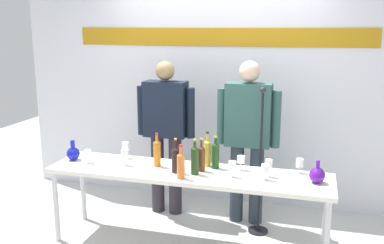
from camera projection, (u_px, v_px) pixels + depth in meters
name	position (u px, v px, depth m)	size (l,w,h in m)	color
back_wall	(219.00, 73.00, 4.95)	(4.82, 0.11, 3.00)	silver
display_table	(187.00, 177.00, 3.94)	(2.59, 0.60, 0.74)	white
decanter_blue_left	(73.00, 153.00, 4.24)	(0.13, 0.13, 0.20)	#141CAF
decanter_blue_right	(317.00, 175.00, 3.62)	(0.13, 0.13, 0.20)	#531695
presenter_left	(166.00, 127.00, 4.63)	(0.64, 0.22, 1.67)	#2B252E
presenter_right	(248.00, 132.00, 4.39)	(0.65, 0.22, 1.70)	#2B3440
wine_bottle_0	(181.00, 164.00, 3.71)	(0.07, 0.07, 0.30)	orange
wine_bottle_1	(176.00, 159.00, 3.87)	(0.07, 0.07, 0.32)	black
wine_bottle_2	(207.00, 152.00, 4.05)	(0.07, 0.07, 0.33)	gold
wine_bottle_3	(215.00, 155.00, 3.98)	(0.07, 0.07, 0.31)	#173C15
wine_bottle_4	(195.00, 159.00, 3.82)	(0.07, 0.07, 0.32)	#1E3918
wine_bottle_5	(157.00, 152.00, 4.04)	(0.07, 0.07, 0.32)	#C96E1D
wine_bottle_6	(201.00, 157.00, 3.91)	(0.07, 0.07, 0.31)	#562C18
wine_glass_left_0	(88.00, 153.00, 4.14)	(0.07, 0.07, 0.13)	white
wine_glass_left_1	(125.00, 154.00, 4.07)	(0.07, 0.07, 0.15)	white
wine_glass_left_2	(125.00, 147.00, 4.29)	(0.07, 0.07, 0.16)	white
wine_glass_right_0	(232.00, 166.00, 3.75)	(0.07, 0.07, 0.14)	white
wine_glass_right_1	(265.00, 169.00, 3.68)	(0.07, 0.07, 0.14)	white
wine_glass_right_2	(269.00, 164.00, 3.76)	(0.06, 0.06, 0.16)	white
wine_glass_right_3	(300.00, 163.00, 3.85)	(0.07, 0.07, 0.13)	white
wine_glass_right_4	(241.00, 160.00, 3.94)	(0.07, 0.07, 0.13)	white
microphone_stand	(260.00, 186.00, 4.26)	(0.20, 0.20, 1.47)	black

